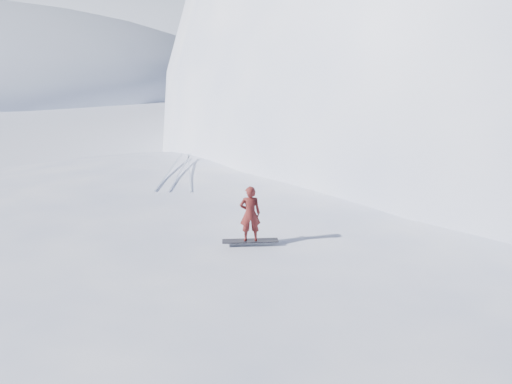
# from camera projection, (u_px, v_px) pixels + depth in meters

# --- Properties ---
(ground) EXTENTS (400.00, 400.00, 0.00)m
(ground) POSITION_uv_depth(u_px,v_px,m) (175.00, 295.00, 15.66)
(ground) COLOR white
(ground) RESTS_ON ground
(near_ridge) EXTENTS (36.00, 28.00, 4.80)m
(near_ridge) POSITION_uv_depth(u_px,v_px,m) (226.00, 257.00, 18.33)
(near_ridge) COLOR white
(near_ridge) RESTS_ON ground
(peak_shoulder) EXTENTS (28.00, 24.00, 18.00)m
(peak_shoulder) POSITION_uv_depth(u_px,v_px,m) (415.00, 158.00, 32.96)
(peak_shoulder) COLOR white
(peak_shoulder) RESTS_ON ground
(far_ridge_c) EXTENTS (140.00, 90.00, 36.00)m
(far_ridge_c) POSITION_uv_depth(u_px,v_px,m) (159.00, 67.00, 125.27)
(far_ridge_c) COLOR white
(far_ridge_c) RESTS_ON ground
(wind_bumps) EXTENTS (16.00, 14.40, 1.00)m
(wind_bumps) POSITION_uv_depth(u_px,v_px,m) (178.00, 264.00, 17.74)
(wind_bumps) COLOR white
(wind_bumps) RESTS_ON ground
(snowboard) EXTENTS (1.56, 0.62, 0.03)m
(snowboard) POSITION_uv_depth(u_px,v_px,m) (250.00, 241.00, 13.64)
(snowboard) COLOR black
(snowboard) RESTS_ON near_ridge
(snowboarder) EXTENTS (0.63, 0.49, 1.55)m
(snowboarder) POSITION_uv_depth(u_px,v_px,m) (250.00, 214.00, 13.40)
(snowboarder) COLOR maroon
(snowboarder) RESTS_ON snowboard
(board_tracks) EXTENTS (2.20, 5.95, 0.04)m
(board_tracks) POSITION_uv_depth(u_px,v_px,m) (180.00, 170.00, 20.77)
(board_tracks) COLOR silver
(board_tracks) RESTS_ON ground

